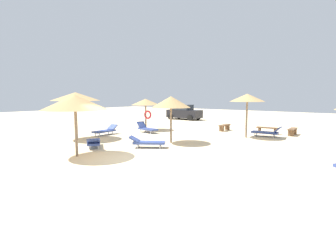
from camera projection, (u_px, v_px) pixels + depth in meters
name	position (u px, v px, depth m)	size (l,w,h in m)	color
ground_plane	(126.00, 159.00, 11.62)	(80.00, 80.00, 0.00)	beige
parasol_0	(146.00, 102.00, 21.22)	(2.30, 2.30, 2.51)	#75604C
parasol_1	(171.00, 102.00, 15.40)	(2.29, 2.29, 2.74)	#75604C
parasol_2	(75.00, 102.00, 11.92)	(2.93, 2.93, 2.83)	#75604C
parasol_3	(247.00, 98.00, 17.34)	(2.26, 2.26, 2.90)	#75604C
parasol_5	(75.00, 97.00, 16.76)	(3.03, 3.03, 2.98)	#75604C
lounger_0	(147.00, 128.00, 19.96)	(1.93, 0.93, 0.79)	#33478C
lounger_1	(147.00, 142.00, 14.15)	(1.94, 1.61, 0.63)	#33478C
lounger_2	(94.00, 142.00, 14.18)	(1.91, 1.67, 0.63)	#33478C
lounger_3	(267.00, 132.00, 17.93)	(1.92, 0.78, 0.74)	#33478C
lounger_5	(106.00, 130.00, 18.78)	(0.75, 1.93, 0.69)	#33478C
bench_0	(267.00, 129.00, 19.26)	(1.52, 0.48, 0.49)	brown
bench_1	(293.00, 130.00, 18.59)	(0.48, 1.52, 0.49)	brown
bench_2	(225.00, 126.00, 21.01)	(0.47, 1.52, 0.49)	brown
parked_car	(184.00, 112.00, 30.77)	(4.03, 2.05, 1.72)	black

